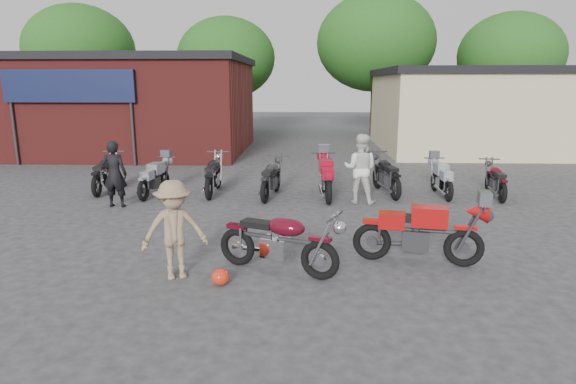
{
  "coord_description": "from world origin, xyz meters",
  "views": [
    {
      "loc": [
        -0.15,
        -8.15,
        3.12
      ],
      "look_at": [
        -0.5,
        1.6,
        0.9
      ],
      "focal_mm": 30.0,
      "sensor_mm": 36.0,
      "label": 1
    }
  ],
  "objects_px": {
    "vintage_motorcycle": "(279,238)",
    "helmet": "(220,277)",
    "row_bike_7": "(496,178)",
    "person_tan": "(174,230)",
    "row_bike_3": "(271,176)",
    "row_bike_2": "(213,173)",
    "person_light": "(360,169)",
    "row_bike_6": "(442,177)",
    "person_dark": "(115,174)",
    "row_bike_5": "(386,173)",
    "row_bike_1": "(154,176)",
    "row_bike_4": "(326,175)",
    "sportbike": "(421,229)",
    "row_bike_0": "(105,171)"
  },
  "relations": [
    {
      "from": "person_light",
      "to": "person_tan",
      "type": "bearing_deg",
      "value": 71.82
    },
    {
      "from": "row_bike_0",
      "to": "row_bike_1",
      "type": "bearing_deg",
      "value": -111.1
    },
    {
      "from": "sportbike",
      "to": "row_bike_0",
      "type": "bearing_deg",
      "value": 155.43
    },
    {
      "from": "helmet",
      "to": "vintage_motorcycle",
      "type": "bearing_deg",
      "value": 31.08
    },
    {
      "from": "sportbike",
      "to": "person_dark",
      "type": "xyz_separation_m",
      "value": [
        -6.86,
        3.75,
        0.23
      ]
    },
    {
      "from": "person_dark",
      "to": "row_bike_4",
      "type": "bearing_deg",
      "value": -166.29
    },
    {
      "from": "row_bike_7",
      "to": "person_dark",
      "type": "bearing_deg",
      "value": 103.89
    },
    {
      "from": "person_light",
      "to": "row_bike_5",
      "type": "distance_m",
      "value": 1.39
    },
    {
      "from": "person_light",
      "to": "row_bike_1",
      "type": "xyz_separation_m",
      "value": [
        -5.69,
        0.64,
        -0.37
      ]
    },
    {
      "from": "person_light",
      "to": "row_bike_6",
      "type": "distance_m",
      "value": 2.57
    },
    {
      "from": "row_bike_0",
      "to": "row_bike_5",
      "type": "distance_m",
      "value": 8.15
    },
    {
      "from": "sportbike",
      "to": "row_bike_4",
      "type": "xyz_separation_m",
      "value": [
        -1.44,
        4.99,
        -0.0
      ]
    },
    {
      "from": "row_bike_5",
      "to": "helmet",
      "type": "bearing_deg",
      "value": 141.01
    },
    {
      "from": "helmet",
      "to": "person_light",
      "type": "height_order",
      "value": "person_light"
    },
    {
      "from": "person_dark",
      "to": "row_bike_4",
      "type": "height_order",
      "value": "person_dark"
    },
    {
      "from": "vintage_motorcycle",
      "to": "person_dark",
      "type": "relative_size",
      "value": 1.24
    },
    {
      "from": "row_bike_5",
      "to": "person_tan",
      "type": "bearing_deg",
      "value": 134.98
    },
    {
      "from": "row_bike_7",
      "to": "helmet",
      "type": "bearing_deg",
      "value": 139.19
    },
    {
      "from": "row_bike_4",
      "to": "row_bike_5",
      "type": "bearing_deg",
      "value": -76.75
    },
    {
      "from": "helmet",
      "to": "row_bike_1",
      "type": "bearing_deg",
      "value": 115.6
    },
    {
      "from": "helmet",
      "to": "row_bike_7",
      "type": "relative_size",
      "value": 0.16
    },
    {
      "from": "row_bike_5",
      "to": "row_bike_7",
      "type": "relative_size",
      "value": 1.15
    },
    {
      "from": "row_bike_2",
      "to": "row_bike_4",
      "type": "relative_size",
      "value": 0.97
    },
    {
      "from": "row_bike_1",
      "to": "row_bike_2",
      "type": "xyz_separation_m",
      "value": [
        1.63,
        0.27,
        0.06
      ]
    },
    {
      "from": "person_light",
      "to": "row_bike_7",
      "type": "xyz_separation_m",
      "value": [
        3.83,
        0.74,
        -0.38
      ]
    },
    {
      "from": "vintage_motorcycle",
      "to": "row_bike_3",
      "type": "height_order",
      "value": "vintage_motorcycle"
    },
    {
      "from": "person_dark",
      "to": "row_bike_1",
      "type": "distance_m",
      "value": 1.47
    },
    {
      "from": "vintage_motorcycle",
      "to": "helmet",
      "type": "xyz_separation_m",
      "value": [
        -0.9,
        -0.54,
        -0.48
      ]
    },
    {
      "from": "person_dark",
      "to": "person_tan",
      "type": "distance_m",
      "value": 5.3
    },
    {
      "from": "person_tan",
      "to": "row_bike_3",
      "type": "height_order",
      "value": "person_tan"
    },
    {
      "from": "row_bike_4",
      "to": "row_bike_5",
      "type": "relative_size",
      "value": 1.02
    },
    {
      "from": "row_bike_2",
      "to": "row_bike_1",
      "type": "bearing_deg",
      "value": 98.55
    },
    {
      "from": "row_bike_5",
      "to": "row_bike_2",
      "type": "bearing_deg",
      "value": 81.77
    },
    {
      "from": "sportbike",
      "to": "row_bike_3",
      "type": "height_order",
      "value": "sportbike"
    },
    {
      "from": "row_bike_1",
      "to": "row_bike_6",
      "type": "relative_size",
      "value": 1.02
    },
    {
      "from": "person_dark",
      "to": "row_bike_3",
      "type": "xyz_separation_m",
      "value": [
        3.9,
        1.25,
        -0.27
      ]
    },
    {
      "from": "vintage_motorcycle",
      "to": "person_light",
      "type": "bearing_deg",
      "value": 92.04
    },
    {
      "from": "person_tan",
      "to": "row_bike_0",
      "type": "xyz_separation_m",
      "value": [
        -3.76,
        6.31,
        -0.22
      ]
    },
    {
      "from": "helmet",
      "to": "row_bike_7",
      "type": "bearing_deg",
      "value": 43.25
    },
    {
      "from": "row_bike_6",
      "to": "row_bike_7",
      "type": "distance_m",
      "value": 1.46
    },
    {
      "from": "sportbike",
      "to": "row_bike_2",
      "type": "bearing_deg",
      "value": 141.54
    },
    {
      "from": "sportbike",
      "to": "person_tan",
      "type": "height_order",
      "value": "person_tan"
    },
    {
      "from": "row_bike_1",
      "to": "row_bike_3",
      "type": "relative_size",
      "value": 0.93
    },
    {
      "from": "person_light",
      "to": "row_bike_6",
      "type": "relative_size",
      "value": 0.99
    },
    {
      "from": "row_bike_4",
      "to": "row_bike_6",
      "type": "height_order",
      "value": "row_bike_4"
    },
    {
      "from": "person_tan",
      "to": "row_bike_2",
      "type": "relative_size",
      "value": 0.78
    },
    {
      "from": "vintage_motorcycle",
      "to": "row_bike_6",
      "type": "bearing_deg",
      "value": 76.59
    },
    {
      "from": "row_bike_0",
      "to": "row_bike_6",
      "type": "relative_size",
      "value": 1.11
    },
    {
      "from": "vintage_motorcycle",
      "to": "row_bike_4",
      "type": "height_order",
      "value": "row_bike_4"
    },
    {
      "from": "row_bike_1",
      "to": "person_light",
      "type": "bearing_deg",
      "value": -89.07
    }
  ]
}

